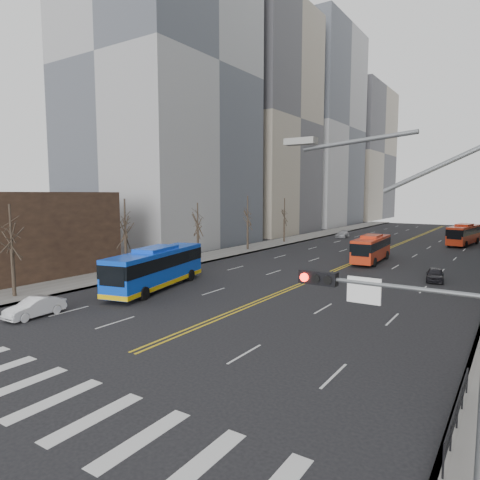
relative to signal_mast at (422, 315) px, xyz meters
The scene contains 14 objects.
ground 14.73m from the signal_mast, behind, with size 220.00×220.00×0.00m, color black.
sidewalk_left 52.80m from the signal_mast, 125.14° to the left, with size 5.00×130.00×0.15m, color slate.
crosswalk 14.73m from the signal_mast, behind, with size 26.70×4.00×0.01m.
centerline 54.98m from the signal_mast, 104.56° to the left, with size 0.55×100.00×0.01m.
office_towers 70.52m from the signal_mast, 101.59° to the left, with size 83.00×134.00×58.00m.
signal_mast is the anchor object (origin of this frame).
pedestrian_railing 5.71m from the signal_mast, 82.40° to the left, with size 0.06×6.06×1.02m.
street_trees 38.71m from the signal_mast, 122.76° to the left, with size 35.20×47.20×7.60m.
blue_bus 27.39m from the signal_mast, 148.18° to the left, with size 5.17×12.16×3.47m.
red_bus_near 40.00m from the signal_mast, 107.89° to the left, with size 2.89×9.91×3.15m.
red_bus_far 62.15m from the signal_mast, 94.81° to the left, with size 3.82×10.52×3.29m.
car_white 24.43m from the signal_mast, behind, with size 1.32×3.80×1.25m, color silver.
car_dark_mid 30.80m from the signal_mast, 98.00° to the left, with size 1.44×3.58×1.22m, color black.
car_silver 67.51m from the signal_mast, 111.44° to the left, with size 1.69×4.15×1.21m, color #A9A9AE.
Camera 1 is at (15.65, -9.07, 7.85)m, focal length 32.00 mm.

